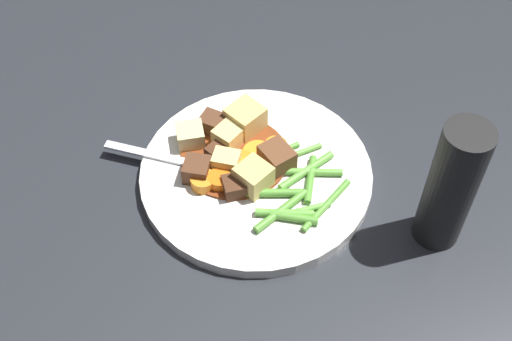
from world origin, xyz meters
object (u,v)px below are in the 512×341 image
carrot_slice_5 (220,180)px  potato_chunk_1 (226,162)px  carrot_slice_4 (258,154)px  meat_chunk_4 (217,152)px  meat_chunk_2 (197,170)px  carrot_slice_0 (203,181)px  potato_chunk_0 (245,119)px  fork (184,162)px  meat_chunk_0 (214,125)px  pepper_mill (451,187)px  carrot_slice_3 (276,147)px  meat_chunk_3 (237,188)px  carrot_slice_2 (241,164)px  carrot_slice_1 (226,125)px  potato_chunk_3 (254,177)px  meat_chunk_1 (277,158)px  potato_chunk_4 (190,136)px  potato_chunk_2 (228,137)px  dinner_plate (256,175)px

carrot_slice_5 → potato_chunk_1: size_ratio=0.88×
carrot_slice_4 → meat_chunk_4: 0.04m
meat_chunk_2 → carrot_slice_0: bearing=157.7°
potato_chunk_0 → fork: potato_chunk_0 is taller
meat_chunk_0 → pepper_mill: pepper_mill is taller
carrot_slice_0 → carrot_slice_3: 0.09m
carrot_slice_4 → potato_chunk_0: bearing=-33.6°
meat_chunk_3 → potato_chunk_0: bearing=-56.7°
meat_chunk_0 → pepper_mill: (-0.26, -0.04, 0.05)m
potato_chunk_1 → fork: bearing=28.4°
carrot_slice_2 → meat_chunk_4: (0.03, 0.01, 0.00)m
meat_chunk_3 → pepper_mill: size_ratio=0.16×
carrot_slice_0 → carrot_slice_1: 0.09m
potato_chunk_3 → meat_chunk_1: potato_chunk_3 is taller
potato_chunk_0 → potato_chunk_3: potato_chunk_0 is taller
potato_chunk_0 → carrot_slice_3: bearing=172.9°
carrot_slice_2 → meat_chunk_3: size_ratio=1.24×
carrot_slice_5 → potato_chunk_3: potato_chunk_3 is taller
carrot_slice_2 → potato_chunk_4: (0.07, 0.01, 0.01)m
meat_chunk_2 → potato_chunk_1: bearing=-123.6°
potato_chunk_4 → meat_chunk_4: bearing=-176.6°
potato_chunk_2 → meat_chunk_2: size_ratio=0.98×
carrot_slice_2 → meat_chunk_4: bearing=9.4°
potato_chunk_1 → pepper_mill: bearing=-160.2°
carrot_slice_2 → meat_chunk_2: (0.03, 0.04, 0.01)m
dinner_plate → carrot_slice_5: size_ratio=10.07×
potato_chunk_0 → meat_chunk_4: bearing=92.9°
carrot_slice_3 → carrot_slice_5: bearing=76.1°
potato_chunk_2 → potato_chunk_3: size_ratio=0.85×
carrot_slice_1 → carrot_slice_4: size_ratio=0.89×
carrot_slice_5 → fork: size_ratio=0.15×
meat_chunk_0 → meat_chunk_3: meat_chunk_0 is taller
pepper_mill → dinner_plate: bearing=17.4°
carrot_slice_4 → meat_chunk_3: size_ratio=1.31×
potato_chunk_3 → meat_chunk_3: 0.02m
potato_chunk_1 → meat_chunk_4: potato_chunk_1 is taller
carrot_slice_3 → meat_chunk_0: (0.07, 0.02, 0.01)m
carrot_slice_2 → potato_chunk_1: bearing=46.6°
potato_chunk_2 → meat_chunk_0: bearing=-13.5°
dinner_plate → carrot_slice_0: 0.06m
meat_chunk_0 → carrot_slice_4: bearing=-179.1°
potato_chunk_3 → potato_chunk_2: bearing=-25.6°
potato_chunk_1 → meat_chunk_3: bearing=147.4°
fork → potato_chunk_2: bearing=-112.7°
potato_chunk_2 → carrot_slice_1: bearing=-44.2°
carrot_slice_3 → dinner_plate: bearing=90.0°
pepper_mill → meat_chunk_3: bearing=27.5°
dinner_plate → potato_chunk_1: size_ratio=8.87×
dinner_plate → potato_chunk_3: potato_chunk_3 is taller
dinner_plate → pepper_mill: (-0.19, -0.06, 0.07)m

